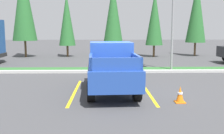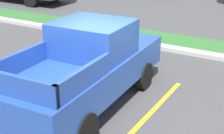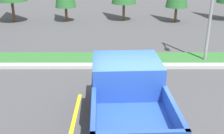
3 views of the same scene
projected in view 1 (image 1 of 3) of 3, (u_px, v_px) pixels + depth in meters
The scene contains 13 objects.
ground_plane at pixel (120, 91), 11.40m from camera, with size 120.00×120.00×0.00m, color #424244.
parking_line_near at pixel (75, 92), 11.29m from camera, with size 0.12×4.80×0.01m, color yellow.
parking_line_far at pixel (147, 91), 11.36m from camera, with size 0.12×4.80×0.01m, color yellow.
curb_strip at pixel (115, 71), 16.34m from camera, with size 56.00×0.40×0.15m, color #B2B2AD.
grass_median at pixel (115, 69), 17.43m from camera, with size 56.00×1.80×0.06m, color #2D662D.
pickup_truck_main at pixel (111, 67), 11.23m from camera, with size 2.16×5.31×2.10m.
street_light at pixel (174, 15), 16.67m from camera, with size 0.24×1.49×6.01m.
cypress_tree_leftmost at pixel (23, 2), 25.00m from camera, with size 2.30×2.30×8.85m.
cypress_tree_left_inner at pixel (67, 20), 25.57m from camera, with size 1.59×1.59×6.13m.
cypress_tree_center at pixel (113, 12), 25.95m from camera, with size 1.92×1.92×7.37m.
cypress_tree_right_inner at pixel (155, 18), 25.46m from camera, with size 1.66×1.66×6.38m.
cypress_tree_rightmost at pixel (196, 11), 26.27m from camera, with size 1.98×1.98×7.61m.
traffic_cone at pixel (180, 95), 9.57m from camera, with size 0.36×0.36×0.60m.
Camera 1 is at (-0.60, -11.13, 2.62)m, focal length 42.46 mm.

